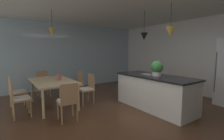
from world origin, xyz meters
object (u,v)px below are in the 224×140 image
at_px(chair_far_left, 77,84).
at_px(chair_near_left, 16,91).
at_px(chair_near_right, 19,98).
at_px(potted_plant_on_island, 157,68).
at_px(chair_window_end, 43,83).
at_px(chair_far_right, 87,88).
at_px(vase_on_dining_table, 59,77).
at_px(dining_table, 53,83).
at_px(chair_kitchen_end, 68,100).
at_px(kitchen_island, 154,92).

xyz_separation_m(chair_far_left, chair_near_left, (0.00, -1.76, 0.00)).
xyz_separation_m(chair_near_right, potted_plant_on_island, (1.43, 3.11, 0.64)).
height_order(chair_far_left, potted_plant_on_island, potted_plant_on_island).
relative_size(chair_window_end, chair_far_left, 1.00).
distance_m(chair_far_right, vase_on_dining_table, 0.86).
distance_m(dining_table, chair_near_left, 0.98).
relative_size(dining_table, vase_on_dining_table, 9.68).
bearing_deg(vase_on_dining_table, chair_far_left, 125.19).
height_order(chair_far_right, chair_near_right, same).
height_order(chair_kitchen_end, chair_far_right, same).
bearing_deg(kitchen_island, chair_near_right, -113.83).
xyz_separation_m(chair_far_right, vase_on_dining_table, (-0.26, -0.73, 0.36)).
xyz_separation_m(kitchen_island, potted_plant_on_island, (0.06, 0.00, 0.66)).
xyz_separation_m(dining_table, chair_near_right, (0.39, -0.88, -0.20)).
distance_m(chair_kitchen_end, chair_near_right, 1.22).
bearing_deg(chair_window_end, potted_plant_on_island, 36.15).
xyz_separation_m(chair_near_left, kitchen_island, (2.14, 3.11, -0.01)).
height_order(kitchen_island, potted_plant_on_island, potted_plant_on_island).
xyz_separation_m(dining_table, potted_plant_on_island, (1.82, 2.23, 0.44)).
distance_m(chair_near_left, potted_plant_on_island, 3.86).
bearing_deg(chair_far_left, chair_near_left, -89.85).
bearing_deg(potted_plant_on_island, chair_kitchen_end, -104.78).
bearing_deg(dining_table, chair_near_left, -113.60).
relative_size(chair_kitchen_end, chair_near_left, 1.00).
height_order(chair_near_left, chair_near_right, same).
height_order(chair_window_end, chair_far_right, same).
relative_size(chair_window_end, vase_on_dining_table, 4.89).
xyz_separation_m(chair_far_left, vase_on_dining_table, (0.52, -0.73, 0.36)).
xyz_separation_m(chair_window_end, chair_near_left, (0.85, -0.88, 0.00)).
relative_size(dining_table, kitchen_island, 0.78).
bearing_deg(chair_window_end, chair_far_right, 28.62).
distance_m(potted_plant_on_island, vase_on_dining_table, 2.69).
bearing_deg(chair_window_end, chair_kitchen_end, -0.01).
height_order(chair_near_right, vase_on_dining_table, vase_on_dining_table).
distance_m(chair_far_left, chair_kitchen_end, 1.85).
distance_m(chair_kitchen_end, chair_far_right, 1.22).
bearing_deg(vase_on_dining_table, chair_near_right, -75.83).
bearing_deg(chair_near_right, chair_far_left, 113.80).
relative_size(kitchen_island, potted_plant_on_island, 5.44).
xyz_separation_m(chair_far_left, potted_plant_on_island, (2.21, 1.35, 0.64)).
xyz_separation_m(dining_table, kitchen_island, (1.76, 2.23, -0.21)).
bearing_deg(dining_table, chair_window_end, -179.88).
relative_size(chair_far_left, vase_on_dining_table, 4.89).
bearing_deg(dining_table, chair_kitchen_end, -0.14).
relative_size(dining_table, chair_kitchen_end, 1.98).
distance_m(kitchen_island, vase_on_dining_table, 2.67).
height_order(chair_far_left, chair_kitchen_end, same).
bearing_deg(chair_kitchen_end, potted_plant_on_island, 75.22).
height_order(dining_table, potted_plant_on_island, potted_plant_on_island).
bearing_deg(chair_window_end, dining_table, 0.12).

